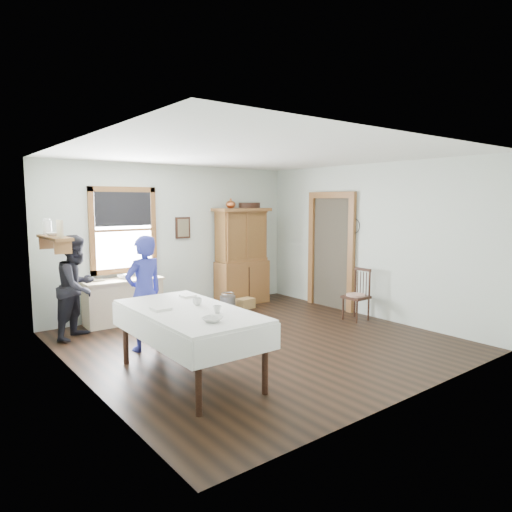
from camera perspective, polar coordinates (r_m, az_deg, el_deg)
name	(u,v)px	position (r m, az deg, el deg)	size (l,w,h in m)	color
room	(258,250)	(6.54, 0.23, 0.76)	(5.01, 5.01, 2.70)	black
window	(124,225)	(8.16, -16.23, 3.72)	(1.18, 0.07, 1.48)	white
doorway	(331,248)	(8.84, 9.38, 1.05)	(0.09, 1.14, 2.22)	#3E382C
wall_shelf	(54,236)	(6.87, -23.99, 2.33)	(0.24, 1.00, 0.44)	brown
framed_picture	(183,228)	(8.65, -9.11, 3.51)	(0.30, 0.04, 0.40)	#381E13
rug_beater	(354,219)	(8.44, 12.18, 4.51)	(0.27, 0.27, 0.01)	black
work_counter	(123,301)	(8.03, -16.25, -5.42)	(1.30, 0.49, 0.75)	#CBB68D
china_hutch	(242,256)	(9.10, -1.77, -0.02)	(1.12, 0.53, 1.91)	brown
dining_table	(189,344)	(5.42, -8.34, -10.78)	(1.07, 2.04, 0.82)	white
spindle_chair	(356,295)	(8.05, 12.40, -4.73)	(0.41, 0.41, 0.90)	#381E13
pail	(228,304)	(8.50, -3.56, -5.99)	(0.29, 0.29, 0.31)	gray
wicker_basket	(245,303)	(8.79, -1.35, -5.94)	(0.33, 0.23, 0.19)	#A27C49
woman_blue	(144,297)	(6.47, -13.78, -5.03)	(0.54, 0.35, 1.47)	navy
figure_dark	(77,290)	(7.34, -21.42, -4.03)	(0.70, 0.54, 1.44)	black
table_cup_a	(197,302)	(5.49, -7.36, -5.66)	(0.11, 0.11, 0.09)	silver
table_cup_b	(217,309)	(5.08, -4.87, -6.66)	(0.09, 0.09, 0.09)	silver
table_bowl	(212,319)	(4.74, -5.47, -7.86)	(0.23, 0.23, 0.06)	silver
counter_book	(92,281)	(7.92, -19.85, -2.91)	(0.15, 0.20, 0.02)	#6B6147
counter_bowl	(123,277)	(8.02, -16.25, -2.50)	(0.20, 0.20, 0.06)	silver
shelf_bowl	(53,234)	(6.88, -24.02, 2.54)	(0.22, 0.22, 0.05)	silver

